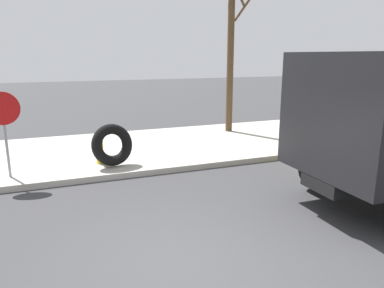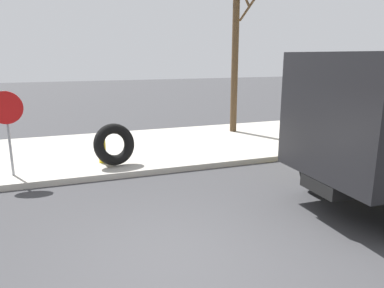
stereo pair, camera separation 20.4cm
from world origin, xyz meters
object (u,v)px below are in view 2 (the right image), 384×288
(stop_sign, at_px, (7,118))
(bare_tree, at_px, (235,47))
(fire_hydrant, at_px, (102,147))
(loose_tire, at_px, (114,144))

(stop_sign, bearing_deg, bare_tree, 22.29)
(bare_tree, bearing_deg, stop_sign, -157.71)
(fire_hydrant, distance_m, stop_sign, 2.37)
(fire_hydrant, height_order, stop_sign, stop_sign)
(bare_tree, bearing_deg, loose_tire, -148.73)
(loose_tire, bearing_deg, stop_sign, -179.21)
(fire_hydrant, relative_size, bare_tree, 0.13)
(loose_tire, relative_size, stop_sign, 0.54)
(fire_hydrant, distance_m, loose_tire, 0.47)
(stop_sign, height_order, bare_tree, bare_tree)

